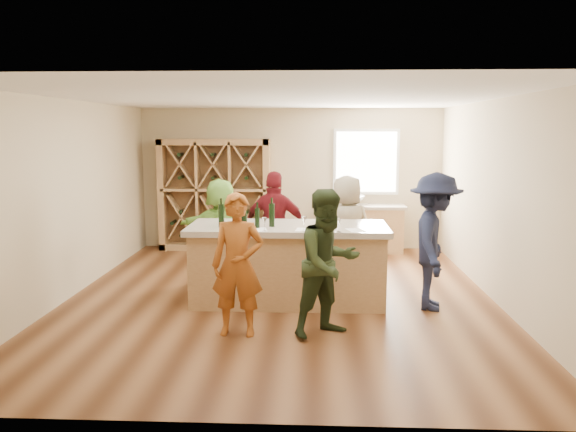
{
  "coord_description": "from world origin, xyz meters",
  "views": [
    {
      "loc": [
        0.47,
        -7.74,
        2.36
      ],
      "look_at": [
        0.1,
        0.2,
        1.15
      ],
      "focal_mm": 35.0,
      "sensor_mm": 36.0,
      "label": 1
    }
  ],
  "objects_px": {
    "person_server": "(435,241)",
    "person_far_right": "(347,230)",
    "sink": "(351,200)",
    "wine_bottle_b": "(238,217)",
    "person_far_mid": "(275,228)",
    "person_near_right": "(329,263)",
    "wine_rack": "(215,195)",
    "wine_bottle_d": "(257,218)",
    "wine_bottle_e": "(272,215)",
    "wine_bottle_a": "(221,216)",
    "wine_bottle_c": "(244,215)",
    "person_near_left": "(238,265)",
    "tasting_counter_base": "(288,266)",
    "person_far_left": "(221,230)"
  },
  "relations": [
    {
      "from": "sink",
      "to": "person_near_left",
      "type": "relative_size",
      "value": 0.33
    },
    {
      "from": "wine_rack",
      "to": "wine_bottle_a",
      "type": "distance_m",
      "value": 3.69
    },
    {
      "from": "wine_bottle_d",
      "to": "person_server",
      "type": "distance_m",
      "value": 2.37
    },
    {
      "from": "wine_rack",
      "to": "wine_bottle_b",
      "type": "xyz_separation_m",
      "value": [
        0.97,
        -3.7,
        0.12
      ]
    },
    {
      "from": "person_far_left",
      "to": "person_far_right",
      "type": "bearing_deg",
      "value": -167.86
    },
    {
      "from": "person_server",
      "to": "wine_rack",
      "type": "bearing_deg",
      "value": 56.59
    },
    {
      "from": "person_far_right",
      "to": "sink",
      "type": "bearing_deg",
      "value": -114.03
    },
    {
      "from": "wine_rack",
      "to": "person_far_mid",
      "type": "height_order",
      "value": "wine_rack"
    },
    {
      "from": "wine_rack",
      "to": "person_far_left",
      "type": "relative_size",
      "value": 1.34
    },
    {
      "from": "wine_bottle_d",
      "to": "wine_bottle_e",
      "type": "relative_size",
      "value": 0.84
    },
    {
      "from": "wine_bottle_b",
      "to": "wine_bottle_e",
      "type": "xyz_separation_m",
      "value": [
        0.44,
        0.13,
        0.02
      ]
    },
    {
      "from": "person_near_right",
      "to": "wine_bottle_d",
      "type": "bearing_deg",
      "value": 97.58
    },
    {
      "from": "wine_bottle_d",
      "to": "person_far_right",
      "type": "xyz_separation_m",
      "value": [
        1.26,
        1.24,
        -0.37
      ]
    },
    {
      "from": "tasting_counter_base",
      "to": "wine_bottle_b",
      "type": "relative_size",
      "value": 9.2
    },
    {
      "from": "person_near_right",
      "to": "wine_bottle_c",
      "type": "bearing_deg",
      "value": 100.03
    },
    {
      "from": "person_near_left",
      "to": "person_near_right",
      "type": "relative_size",
      "value": 0.97
    },
    {
      "from": "wine_bottle_d",
      "to": "person_near_right",
      "type": "relative_size",
      "value": 0.15
    },
    {
      "from": "wine_bottle_a",
      "to": "wine_bottle_b",
      "type": "bearing_deg",
      "value": -18.01
    },
    {
      "from": "tasting_counter_base",
      "to": "person_far_mid",
      "type": "xyz_separation_m",
      "value": [
        -0.24,
        0.93,
        0.38
      ]
    },
    {
      "from": "tasting_counter_base",
      "to": "person_near_right",
      "type": "xyz_separation_m",
      "value": [
        0.52,
        -1.27,
        0.36
      ]
    },
    {
      "from": "sink",
      "to": "wine_bottle_a",
      "type": "relative_size",
      "value": 1.76
    },
    {
      "from": "tasting_counter_base",
      "to": "person_far_mid",
      "type": "height_order",
      "value": "person_far_mid"
    },
    {
      "from": "wine_rack",
      "to": "person_far_mid",
      "type": "distance_m",
      "value": 2.87
    },
    {
      "from": "wine_rack",
      "to": "wine_bottle_b",
      "type": "relative_size",
      "value": 7.78
    },
    {
      "from": "person_near_left",
      "to": "person_far_right",
      "type": "height_order",
      "value": "person_far_right"
    },
    {
      "from": "sink",
      "to": "person_near_right",
      "type": "bearing_deg",
      "value": -96.86
    },
    {
      "from": "wine_bottle_d",
      "to": "person_far_left",
      "type": "relative_size",
      "value": 0.16
    },
    {
      "from": "person_near_right",
      "to": "person_far_mid",
      "type": "distance_m",
      "value": 2.33
    },
    {
      "from": "wine_bottle_a",
      "to": "person_far_right",
      "type": "height_order",
      "value": "person_far_right"
    },
    {
      "from": "person_far_right",
      "to": "wine_rack",
      "type": "bearing_deg",
      "value": -63.38
    },
    {
      "from": "person_near_left",
      "to": "person_near_right",
      "type": "distance_m",
      "value": 1.05
    },
    {
      "from": "wine_bottle_c",
      "to": "wine_bottle_a",
      "type": "bearing_deg",
      "value": -172.64
    },
    {
      "from": "wine_bottle_c",
      "to": "person_far_mid",
      "type": "distance_m",
      "value": 1.18
    },
    {
      "from": "wine_bottle_a",
      "to": "wine_bottle_e",
      "type": "height_order",
      "value": "wine_bottle_e"
    },
    {
      "from": "person_far_mid",
      "to": "wine_rack",
      "type": "bearing_deg",
      "value": -54.53
    },
    {
      "from": "sink",
      "to": "wine_bottle_b",
      "type": "distance_m",
      "value": 4.03
    },
    {
      "from": "sink",
      "to": "person_far_mid",
      "type": "relative_size",
      "value": 0.31
    },
    {
      "from": "wine_bottle_c",
      "to": "person_server",
      "type": "distance_m",
      "value": 2.56
    },
    {
      "from": "wine_bottle_a",
      "to": "person_near_right",
      "type": "height_order",
      "value": "person_near_right"
    },
    {
      "from": "wine_rack",
      "to": "wine_bottle_b",
      "type": "height_order",
      "value": "wine_rack"
    },
    {
      "from": "wine_rack",
      "to": "wine_bottle_e",
      "type": "bearing_deg",
      "value": -68.48
    },
    {
      "from": "wine_bottle_d",
      "to": "person_near_right",
      "type": "bearing_deg",
      "value": -47.97
    },
    {
      "from": "person_far_left",
      "to": "tasting_counter_base",
      "type": "bearing_deg",
      "value": 149.97
    },
    {
      "from": "person_server",
      "to": "person_far_right",
      "type": "xyz_separation_m",
      "value": [
        -1.09,
        1.2,
        -0.07
      ]
    },
    {
      "from": "sink",
      "to": "tasting_counter_base",
      "type": "distance_m",
      "value": 3.58
    },
    {
      "from": "person_near_left",
      "to": "wine_bottle_a",
      "type": "bearing_deg",
      "value": 110.18
    },
    {
      "from": "wine_bottle_a",
      "to": "person_near_right",
      "type": "xyz_separation_m",
      "value": [
        1.41,
        -1.09,
        -0.38
      ]
    },
    {
      "from": "wine_bottle_c",
      "to": "person_far_right",
      "type": "height_order",
      "value": "person_far_right"
    },
    {
      "from": "sink",
      "to": "person_far_mid",
      "type": "height_order",
      "value": "person_far_mid"
    },
    {
      "from": "wine_bottle_c",
      "to": "person_near_right",
      "type": "height_order",
      "value": "person_near_right"
    }
  ]
}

